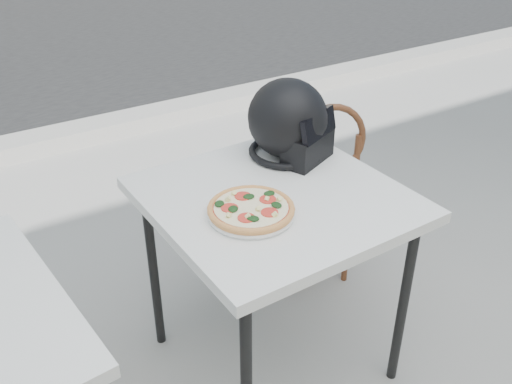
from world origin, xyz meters
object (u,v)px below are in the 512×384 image
plate (251,214)px  cafe_chair_main (316,184)px  cafe_table_main (275,211)px  pizza (251,208)px  helmet (290,123)px

plate → cafe_chair_main: bearing=34.9°
cafe_table_main → cafe_chair_main: size_ratio=0.90×
pizza → helmet: size_ratio=0.76×
cafe_table_main → pizza: 0.19m
helmet → pizza: bearing=-162.9°
plate → pizza: bearing=69.5°
cafe_table_main → helmet: size_ratio=2.13×
plate → cafe_chair_main: size_ratio=0.39×
cafe_chair_main → helmet: bearing=40.3°
plate → cafe_chair_main: cafe_chair_main is taller
cafe_table_main → cafe_chair_main: 0.60m
helmet → plate: bearing=-162.9°
cafe_table_main → pizza: (-0.14, -0.07, 0.10)m
plate → cafe_table_main: bearing=27.3°
cafe_chair_main → cafe_table_main: bearing=50.7°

